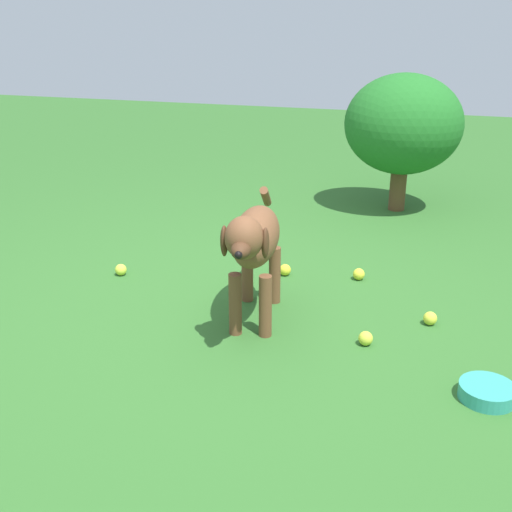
{
  "coord_description": "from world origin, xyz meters",
  "views": [
    {
      "loc": [
        -0.91,
        2.59,
        1.43
      ],
      "look_at": [
        -0.1,
        -0.09,
        0.32
      ],
      "focal_mm": 44.16,
      "sensor_mm": 36.0,
      "label": 1
    }
  ],
  "objects_px": {
    "tennis_ball_2": "(430,318)",
    "water_bowl": "(487,392)",
    "dog": "(254,242)",
    "tennis_ball_3": "(366,338)",
    "tennis_ball_4": "(121,270)",
    "tennis_ball_1": "(359,274)",
    "tennis_ball_0": "(285,270)"
  },
  "relations": [
    {
      "from": "tennis_ball_2",
      "to": "water_bowl",
      "type": "xyz_separation_m",
      "value": [
        -0.24,
        0.58,
        -0.0
      ]
    },
    {
      "from": "dog",
      "to": "tennis_ball_3",
      "type": "distance_m",
      "value": 0.67
    },
    {
      "from": "tennis_ball_2",
      "to": "tennis_ball_4",
      "type": "height_order",
      "value": "same"
    },
    {
      "from": "tennis_ball_1",
      "to": "tennis_ball_4",
      "type": "bearing_deg",
      "value": 14.18
    },
    {
      "from": "tennis_ball_3",
      "to": "water_bowl",
      "type": "distance_m",
      "value": 0.59
    },
    {
      "from": "tennis_ball_2",
      "to": "tennis_ball_4",
      "type": "distance_m",
      "value": 1.73
    },
    {
      "from": "tennis_ball_0",
      "to": "tennis_ball_1",
      "type": "height_order",
      "value": "same"
    },
    {
      "from": "tennis_ball_2",
      "to": "tennis_ball_3",
      "type": "distance_m",
      "value": 0.4
    },
    {
      "from": "water_bowl",
      "to": "tennis_ball_0",
      "type": "bearing_deg",
      "value": -42.07
    },
    {
      "from": "tennis_ball_0",
      "to": "tennis_ball_3",
      "type": "relative_size",
      "value": 1.0
    },
    {
      "from": "tennis_ball_2",
      "to": "water_bowl",
      "type": "height_order",
      "value": "tennis_ball_2"
    },
    {
      "from": "tennis_ball_0",
      "to": "tennis_ball_4",
      "type": "xyz_separation_m",
      "value": [
        0.9,
        0.27,
        0.0
      ]
    },
    {
      "from": "tennis_ball_3",
      "to": "dog",
      "type": "bearing_deg",
      "value": -7.24
    },
    {
      "from": "dog",
      "to": "tennis_ball_0",
      "type": "height_order",
      "value": "dog"
    },
    {
      "from": "dog",
      "to": "tennis_ball_1",
      "type": "relative_size",
      "value": 14.06
    },
    {
      "from": "dog",
      "to": "tennis_ball_1",
      "type": "xyz_separation_m",
      "value": [
        -0.41,
        -0.66,
        -0.38
      ]
    },
    {
      "from": "dog",
      "to": "tennis_ball_4",
      "type": "distance_m",
      "value": 1.03
    },
    {
      "from": "tennis_ball_3",
      "to": "water_bowl",
      "type": "relative_size",
      "value": 0.3
    },
    {
      "from": "tennis_ball_2",
      "to": "water_bowl",
      "type": "relative_size",
      "value": 0.3
    },
    {
      "from": "tennis_ball_4",
      "to": "water_bowl",
      "type": "bearing_deg",
      "value": 160.71
    },
    {
      "from": "tennis_ball_4",
      "to": "water_bowl",
      "type": "relative_size",
      "value": 0.3
    },
    {
      "from": "tennis_ball_1",
      "to": "water_bowl",
      "type": "height_order",
      "value": "tennis_ball_1"
    },
    {
      "from": "dog",
      "to": "tennis_ball_1",
      "type": "bearing_deg",
      "value": 139.47
    },
    {
      "from": "dog",
      "to": "tennis_ball_4",
      "type": "height_order",
      "value": "dog"
    },
    {
      "from": "tennis_ball_1",
      "to": "water_bowl",
      "type": "bearing_deg",
      "value": 122.5
    },
    {
      "from": "tennis_ball_2",
      "to": "tennis_ball_0",
      "type": "bearing_deg",
      "value": -24.93
    },
    {
      "from": "tennis_ball_4",
      "to": "tennis_ball_3",
      "type": "bearing_deg",
      "value": 164.62
    },
    {
      "from": "tennis_ball_3",
      "to": "tennis_ball_4",
      "type": "xyz_separation_m",
      "value": [
        1.45,
        -0.4,
        0.0
      ]
    },
    {
      "from": "dog",
      "to": "water_bowl",
      "type": "height_order",
      "value": "dog"
    },
    {
      "from": "dog",
      "to": "tennis_ball_3",
      "type": "xyz_separation_m",
      "value": [
        -0.55,
        0.07,
        -0.38
      ]
    },
    {
      "from": "tennis_ball_1",
      "to": "tennis_ball_2",
      "type": "xyz_separation_m",
      "value": [
        -0.41,
        0.44,
        0.0
      ]
    },
    {
      "from": "tennis_ball_4",
      "to": "water_bowl",
      "type": "distance_m",
      "value": 2.08
    }
  ]
}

